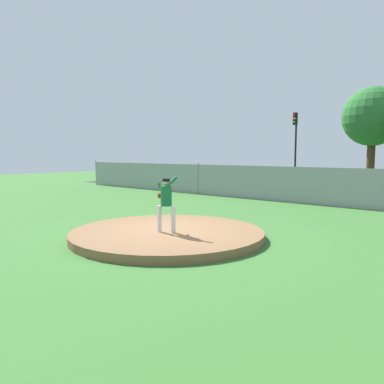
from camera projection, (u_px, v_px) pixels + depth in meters
The scene contains 11 objects.
ground_plane at pixel (270, 214), 15.63m from camera, with size 80.00×80.00×0.00m, color #386B2D.
asphalt_strip at pixel (343, 197), 21.96m from camera, with size 44.00×7.00×0.01m, color #2B2B2D.
pitchers_mound at pixel (168, 234), 11.15m from camera, with size 5.71×5.71×0.23m, color brown.
pitcher_youth at pixel (166, 199), 10.73m from camera, with size 0.80×0.32×1.65m.
baseball at pixel (188, 235), 10.33m from camera, with size 0.07×0.07×0.07m, color white.
chainlink_fence at pixel (311, 186), 18.52m from camera, with size 36.80×0.07×1.95m.
parked_car_charcoal at pixel (293, 180), 24.22m from camera, with size 1.91×4.67×1.64m.
parked_car_silver at pixel (213, 177), 27.93m from camera, with size 1.99×4.20×1.62m.
traffic_cone_orange at pixel (233, 188), 24.89m from camera, with size 0.40×0.40×0.55m.
traffic_light_near at pixel (295, 137), 28.31m from camera, with size 0.28×0.46×5.60m.
tree_slender_far at pixel (373, 117), 27.67m from camera, with size 4.37×4.37×7.46m.
Camera 1 is at (7.81, -7.73, 2.48)m, focal length 35.04 mm.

